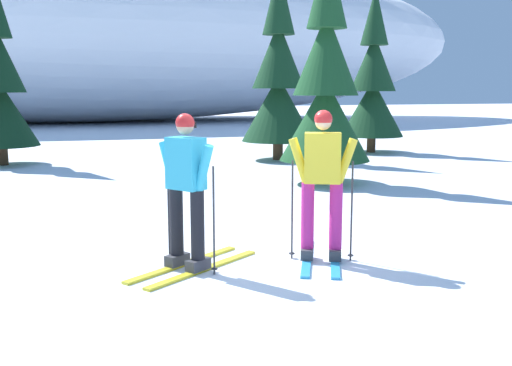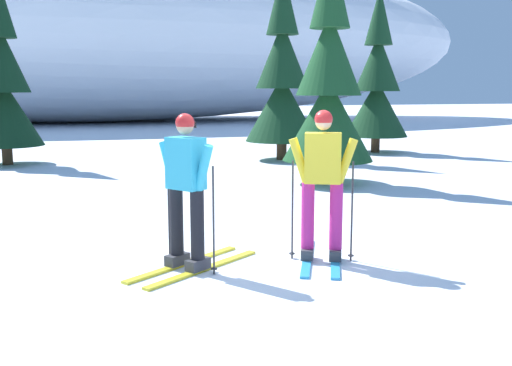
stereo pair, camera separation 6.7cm
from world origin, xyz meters
The scene contains 8 objects.
ground_plane centered at (0.00, 0.00, 0.00)m, with size 120.00×120.00×0.00m, color white.
skier_yellow_jacket centered at (0.53, -0.24, 0.92)m, with size 1.06×1.64×1.76m.
skier_cyan_jacket centered at (-1.02, -0.11, 0.90)m, with size 1.66×1.34×1.73m.
pine_tree_center_left centered at (-3.82, 10.45, 2.10)m, with size 1.94×1.94×5.02m.
pine_tree_center centered at (2.97, 5.03, 2.05)m, with size 1.90×1.90×4.91m.
pine_tree_center_right centered at (3.49, 9.34, 2.21)m, with size 2.04×2.04×5.29m.
pine_tree_far_right centered at (6.99, 10.31, 2.12)m, with size 1.96×1.96×5.08m.
snow_ridge_background centered at (-1.38, 31.20, 5.12)m, with size 49.69×18.67×10.25m, color white.
Camera 2 is at (-2.20, -6.43, 1.99)m, focal length 41.72 mm.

